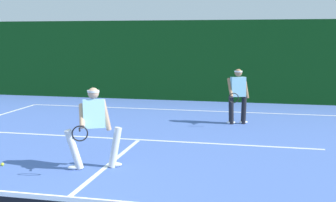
% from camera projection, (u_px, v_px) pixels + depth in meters
% --- Properties ---
extents(court_line_baseline_far, '(10.87, 0.10, 0.01)m').
position_uv_depth(court_line_baseline_far, '(175.00, 110.00, 15.29)').
color(court_line_baseline_far, white).
rests_on(court_line_baseline_far, ground_plane).
extents(court_line_service, '(8.86, 0.10, 0.01)m').
position_uv_depth(court_line_service, '(139.00, 140.00, 10.89)').
color(court_line_service, white).
rests_on(court_line_service, ground_plane).
extents(court_line_centre, '(0.10, 6.40, 0.01)m').
position_uv_depth(court_line_centre, '(87.00, 182.00, 7.72)').
color(court_line_centre, white).
rests_on(court_line_centre, ground_plane).
extents(player_near, '(1.07, 1.02, 1.60)m').
position_uv_depth(player_near, '(94.00, 125.00, 8.40)').
color(player_near, silver).
rests_on(player_near, ground_plane).
extents(player_far, '(0.68, 0.89, 1.63)m').
position_uv_depth(player_far, '(238.00, 94.00, 12.72)').
color(player_far, black).
rests_on(player_far, ground_plane).
extents(tennis_ball, '(0.07, 0.07, 0.07)m').
position_uv_depth(tennis_ball, '(2.00, 164.00, 8.70)').
color(tennis_ball, '#D1E033').
rests_on(tennis_ball, ground_plane).
extents(back_fence_windscreen, '(22.99, 0.12, 3.19)m').
position_uv_depth(back_fence_windscreen, '(187.00, 61.00, 17.27)').
color(back_fence_windscreen, '#0F4113').
rests_on(back_fence_windscreen, ground_plane).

